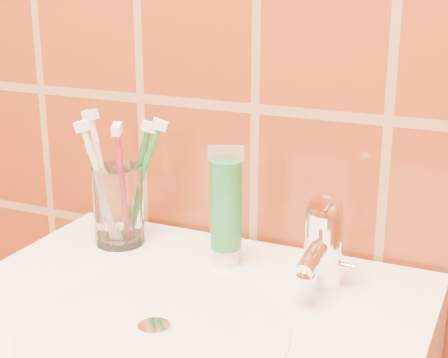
% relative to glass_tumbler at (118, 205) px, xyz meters
% --- Properties ---
extents(glass_tumbler, '(0.09, 0.09, 0.11)m').
position_rel_glass_tumbler_xyz_m(glass_tumbler, '(0.00, 0.00, 0.00)').
color(glass_tumbler, white).
rests_on(glass_tumbler, pedestal_sink).
extents(toothpaste_tube, '(0.05, 0.04, 0.16)m').
position_rel_glass_tumbler_xyz_m(toothpaste_tube, '(0.17, -0.00, 0.02)').
color(toothpaste_tube, white).
rests_on(toothpaste_tube, pedestal_sink).
extents(faucet, '(0.05, 0.11, 0.12)m').
position_rel_glass_tumbler_xyz_m(faucet, '(0.30, -0.01, 0.01)').
color(faucet, white).
rests_on(faucet, pedestal_sink).
extents(toothbrush_0, '(0.07, 0.06, 0.20)m').
position_rel_glass_tumbler_xyz_m(toothbrush_0, '(-0.02, -0.01, 0.04)').
color(toothbrush_0, white).
rests_on(toothbrush_0, glass_tumbler).
extents(toothbrush_1, '(0.11, 0.10, 0.20)m').
position_rel_glass_tumbler_xyz_m(toothbrush_1, '(-0.01, -0.02, 0.03)').
color(toothbrush_1, white).
rests_on(toothbrush_1, glass_tumbler).
extents(toothbrush_2, '(0.06, 0.09, 0.20)m').
position_rel_glass_tumbler_xyz_m(toothbrush_2, '(0.01, -0.01, 0.03)').
color(toothbrush_2, '#A22234').
rests_on(toothbrush_2, glass_tumbler).
extents(toothbrush_3, '(0.13, 0.12, 0.19)m').
position_rel_glass_tumbler_xyz_m(toothbrush_3, '(0.02, 0.02, 0.03)').
color(toothbrush_3, '#207A2E').
rests_on(toothbrush_3, glass_tumbler).
extents(toothbrush_4, '(0.11, 0.10, 0.19)m').
position_rel_glass_tumbler_xyz_m(toothbrush_4, '(0.02, 0.02, 0.03)').
color(toothbrush_4, '#1C6A26').
rests_on(toothbrush_4, glass_tumbler).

